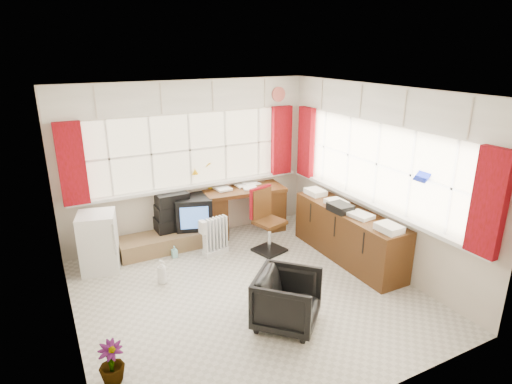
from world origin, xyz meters
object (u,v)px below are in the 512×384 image
(office_chair, at_px, (287,300))
(radiator, at_px, (215,239))
(mini_fridge, at_px, (99,242))
(desk, at_px, (243,207))
(desk_lamp, at_px, (209,171))
(tv_bench, at_px, (166,242))
(task_chair, at_px, (265,217))
(credenza, at_px, (348,233))
(crt_tv, at_px, (194,212))

(office_chair, distance_m, radiator, 1.97)
(radiator, bearing_deg, mini_fridge, 169.02)
(desk, bearing_deg, desk_lamp, 154.61)
(tv_bench, relative_size, mini_fridge, 1.69)
(task_chair, height_order, credenza, task_chair)
(desk, relative_size, radiator, 2.38)
(crt_tv, bearing_deg, tv_bench, -172.50)
(desk, xyz_separation_m, desk_lamp, (-0.49, 0.23, 0.64))
(desk_lamp, height_order, tv_bench, desk_lamp)
(office_chair, bearing_deg, desk_lamp, 41.48)
(crt_tv, xyz_separation_m, mini_fridge, (-1.47, -0.26, -0.09))
(desk, distance_m, crt_tv, 0.87)
(tv_bench, distance_m, mini_fridge, 1.03)
(office_chair, xyz_separation_m, tv_bench, (-0.66, 2.47, -0.19))
(mini_fridge, bearing_deg, task_chair, -12.31)
(credenza, height_order, tv_bench, credenza)
(desk, relative_size, tv_bench, 0.98)
(desk_lamp, bearing_deg, tv_bench, -160.24)
(credenza, bearing_deg, desk, 119.66)
(tv_bench, bearing_deg, task_chair, -27.37)
(task_chair, xyz_separation_m, crt_tv, (-0.85, 0.77, -0.02))
(desk, relative_size, credenza, 0.69)
(credenza, distance_m, crt_tv, 2.39)
(task_chair, distance_m, office_chair, 1.91)
(tv_bench, distance_m, crt_tv, 0.63)
(task_chair, relative_size, office_chair, 1.44)
(desk_lamp, height_order, office_chair, desk_lamp)
(desk_lamp, xyz_separation_m, tv_bench, (-0.87, -0.31, -0.94))
(desk, relative_size, mini_fridge, 1.66)
(desk, bearing_deg, office_chair, -105.43)
(desk_lamp, height_order, radiator, desk_lamp)
(tv_bench, bearing_deg, desk_lamp, 19.76)
(office_chair, bearing_deg, crt_tv, 49.53)
(desk, height_order, mini_fridge, mini_fridge)
(desk_lamp, bearing_deg, crt_tv, -146.55)
(credenza, distance_m, mini_fridge, 3.51)
(credenza, relative_size, tv_bench, 1.43)
(crt_tv, bearing_deg, task_chair, -41.90)
(credenza, bearing_deg, tv_bench, 146.30)
(office_chair, height_order, credenza, credenza)
(desk, distance_m, radiator, 0.96)
(office_chair, height_order, crt_tv, crt_tv)
(desk, height_order, credenza, credenza)
(radiator, relative_size, mini_fridge, 0.70)
(radiator, relative_size, crt_tv, 0.85)
(tv_bench, bearing_deg, radiator, -38.91)
(crt_tv, bearing_deg, credenza, -41.69)
(office_chair, bearing_deg, tv_bench, 60.83)
(task_chair, distance_m, tv_bench, 1.57)
(credenza, bearing_deg, office_chair, -149.47)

